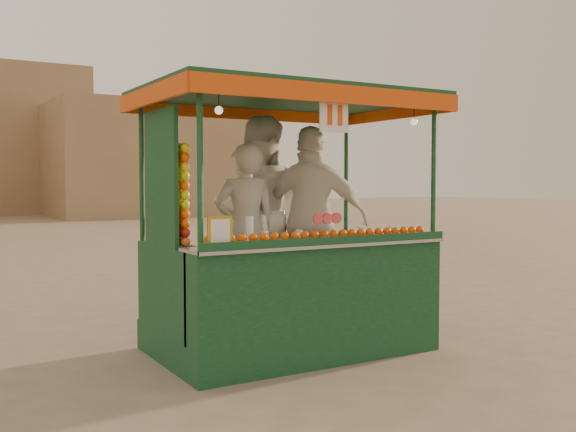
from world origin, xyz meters
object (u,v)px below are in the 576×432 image
juice_cart (287,269)px  vendor_middle (259,214)px  vendor_left (246,231)px  vendor_right (312,220)px

juice_cart → vendor_middle: (0.06, 0.64, 0.47)m
vendor_left → vendor_middle: bearing=-120.2°
vendor_right → juice_cart: bearing=63.6°
juice_cart → vendor_right: 0.62m
vendor_middle → vendor_right: vendor_middle is taller
vendor_left → vendor_middle: vendor_middle is taller
vendor_left → vendor_right: vendor_right is taller
juice_cart → vendor_right: size_ratio=1.44×
juice_cart → vendor_right: bearing=28.9°
juice_cart → vendor_left: size_ratio=1.59×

